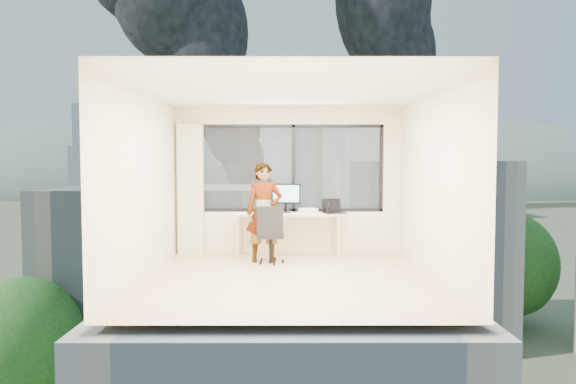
{
  "coord_description": "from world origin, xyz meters",
  "views": [
    {
      "loc": [
        -0.02,
        -6.64,
        1.55
      ],
      "look_at": [
        0.0,
        1.0,
        1.15
      ],
      "focal_mm": 30.09,
      "sensor_mm": 36.0,
      "label": 1
    }
  ],
  "objects_px": {
    "desk": "(288,235)",
    "person": "(264,212)",
    "chair": "(271,234)",
    "monitor": "(286,198)",
    "game_console": "(308,210)",
    "handbag": "(333,206)",
    "laptop": "(334,207)"
  },
  "relations": [
    {
      "from": "game_console",
      "to": "handbag",
      "type": "bearing_deg",
      "value": -15.46
    },
    {
      "from": "desk",
      "to": "monitor",
      "type": "xyz_separation_m",
      "value": [
        -0.03,
        0.13,
        0.63
      ]
    },
    {
      "from": "desk",
      "to": "monitor",
      "type": "distance_m",
      "value": 0.65
    },
    {
      "from": "person",
      "to": "laptop",
      "type": "distance_m",
      "value": 1.27
    },
    {
      "from": "person",
      "to": "game_console",
      "type": "relative_size",
      "value": 5.44
    },
    {
      "from": "chair",
      "to": "game_console",
      "type": "relative_size",
      "value": 3.2
    },
    {
      "from": "chair",
      "to": "desk",
      "type": "bearing_deg",
      "value": 66.68
    },
    {
      "from": "game_console",
      "to": "person",
      "type": "bearing_deg",
      "value": -157.23
    },
    {
      "from": "desk",
      "to": "game_console",
      "type": "height_order",
      "value": "game_console"
    },
    {
      "from": "desk",
      "to": "laptop",
      "type": "bearing_deg",
      "value": -2.46
    },
    {
      "from": "person",
      "to": "laptop",
      "type": "bearing_deg",
      "value": 13.5
    },
    {
      "from": "game_console",
      "to": "laptop",
      "type": "relative_size",
      "value": 0.8
    },
    {
      "from": "desk",
      "to": "game_console",
      "type": "xyz_separation_m",
      "value": [
        0.35,
        0.18,
        0.41
      ]
    },
    {
      "from": "person",
      "to": "monitor",
      "type": "bearing_deg",
      "value": 52.58
    },
    {
      "from": "game_console",
      "to": "handbag",
      "type": "height_order",
      "value": "handbag"
    },
    {
      "from": "game_console",
      "to": "laptop",
      "type": "distance_m",
      "value": 0.5
    },
    {
      "from": "game_console",
      "to": "chair",
      "type": "bearing_deg",
      "value": -147.48
    },
    {
      "from": "desk",
      "to": "game_console",
      "type": "distance_m",
      "value": 0.57
    },
    {
      "from": "desk",
      "to": "person",
      "type": "distance_m",
      "value": 0.75
    },
    {
      "from": "chair",
      "to": "person",
      "type": "height_order",
      "value": "person"
    },
    {
      "from": "chair",
      "to": "monitor",
      "type": "height_order",
      "value": "monitor"
    },
    {
      "from": "person",
      "to": "laptop",
      "type": "xyz_separation_m",
      "value": [
        1.19,
        0.44,
        0.06
      ]
    },
    {
      "from": "person",
      "to": "game_console",
      "type": "height_order",
      "value": "person"
    },
    {
      "from": "desk",
      "to": "person",
      "type": "bearing_deg",
      "value": -129.19
    },
    {
      "from": "game_console",
      "to": "handbag",
      "type": "xyz_separation_m",
      "value": [
        0.45,
        0.03,
        0.06
      ]
    },
    {
      "from": "desk",
      "to": "chair",
      "type": "bearing_deg",
      "value": -114.57
    },
    {
      "from": "handbag",
      "to": "desk",
      "type": "bearing_deg",
      "value": -163.16
    },
    {
      "from": "laptop",
      "to": "handbag",
      "type": "height_order",
      "value": "laptop"
    },
    {
      "from": "desk",
      "to": "person",
      "type": "height_order",
      "value": "person"
    },
    {
      "from": "chair",
      "to": "handbag",
      "type": "xyz_separation_m",
      "value": [
        1.08,
        0.82,
        0.37
      ]
    },
    {
      "from": "person",
      "to": "desk",
      "type": "bearing_deg",
      "value": 43.91
    },
    {
      "from": "chair",
      "to": "handbag",
      "type": "height_order",
      "value": "chair"
    }
  ]
}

